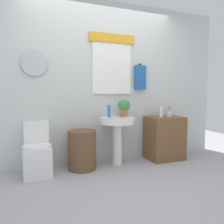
% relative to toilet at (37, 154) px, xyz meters
% --- Properties ---
extents(ground_plane, '(8.00, 8.00, 0.00)m').
position_rel_toilet_xyz_m(ground_plane, '(1.00, -0.88, -0.28)').
color(ground_plane, '#A3A3A8').
extents(back_wall, '(4.40, 0.18, 2.60)m').
position_rel_toilet_xyz_m(back_wall, '(1.00, 0.26, 1.02)').
color(back_wall, silver).
rests_on(back_wall, ground_plane).
extents(toilet, '(0.38, 0.51, 0.75)m').
position_rel_toilet_xyz_m(toilet, '(0.00, 0.00, 0.00)').
color(toilet, white).
rests_on(toilet, ground_plane).
extents(laundry_hamper, '(0.41, 0.41, 0.58)m').
position_rel_toilet_xyz_m(laundry_hamper, '(0.63, -0.03, 0.00)').
color(laundry_hamper, brown).
rests_on(laundry_hamper, ground_plane).
extents(pedestal_sink, '(0.54, 0.54, 0.75)m').
position_rel_toilet_xyz_m(pedestal_sink, '(1.19, -0.03, 0.29)').
color(pedestal_sink, white).
rests_on(pedestal_sink, ground_plane).
extents(faucet, '(0.03, 0.03, 0.10)m').
position_rel_toilet_xyz_m(faucet, '(1.19, 0.09, 0.52)').
color(faucet, silver).
rests_on(faucet, pedestal_sink).
extents(wooden_cabinet, '(0.59, 0.44, 0.73)m').
position_rel_toilet_xyz_m(wooden_cabinet, '(2.06, -0.03, 0.08)').
color(wooden_cabinet, brown).
rests_on(wooden_cabinet, ground_plane).
extents(soap_bottle, '(0.05, 0.05, 0.19)m').
position_rel_toilet_xyz_m(soap_bottle, '(1.07, 0.02, 0.56)').
color(soap_bottle, '#2D6BB7').
rests_on(soap_bottle, pedestal_sink).
extents(potted_plant, '(0.19, 0.19, 0.28)m').
position_rel_toilet_xyz_m(potted_plant, '(1.33, 0.03, 0.63)').
color(potted_plant, '#AD5B38').
rests_on(potted_plant, pedestal_sink).
extents(lotion_bottle, '(0.05, 0.05, 0.18)m').
position_rel_toilet_xyz_m(lotion_bottle, '(1.96, -0.07, 0.54)').
color(lotion_bottle, white).
rests_on(lotion_bottle, wooden_cabinet).
extents(toothbrush_cup, '(0.08, 0.08, 0.19)m').
position_rel_toilet_xyz_m(toothbrush_cup, '(2.17, -0.01, 0.50)').
color(toothbrush_cup, silver).
rests_on(toothbrush_cup, wooden_cabinet).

